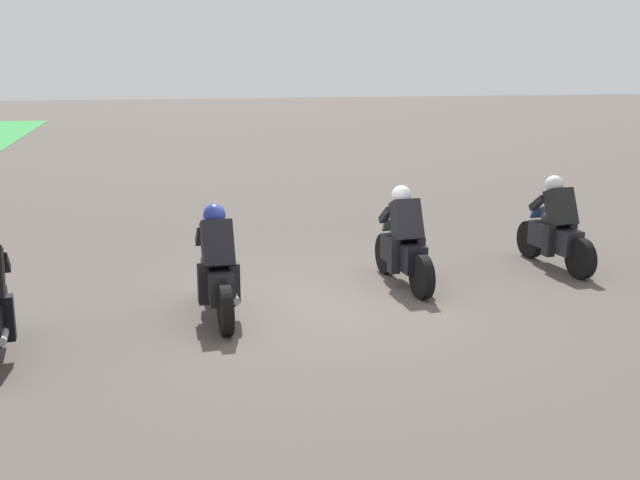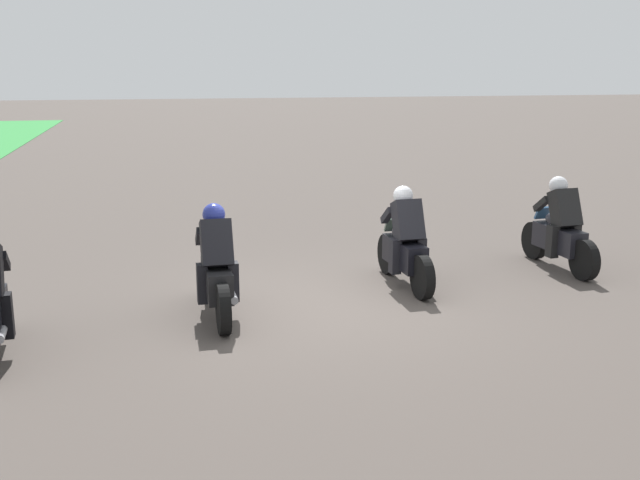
# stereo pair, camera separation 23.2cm
# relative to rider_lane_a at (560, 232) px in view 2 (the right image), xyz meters

# --- Properties ---
(ground_plane) EXTENTS (120.00, 120.00, 0.00)m
(ground_plane) POSITION_rel_rider_lane_a_xyz_m (-1.10, 4.19, -0.62)
(ground_plane) COLOR #4D453F
(rider_lane_a) EXTENTS (2.04, 0.56, 1.51)m
(rider_lane_a) POSITION_rel_rider_lane_a_xyz_m (0.00, 0.00, 0.00)
(rider_lane_a) COLOR black
(rider_lane_a) RESTS_ON ground_plane
(rider_lane_b) EXTENTS (2.04, 0.55, 1.51)m
(rider_lane_b) POSITION_rel_rider_lane_a_xyz_m (-0.43, 2.75, 0.00)
(rider_lane_b) COLOR black
(rider_lane_b) RESTS_ON ground_plane
(rider_lane_c) EXTENTS (2.04, 0.55, 1.51)m
(rider_lane_c) POSITION_rel_rider_lane_a_xyz_m (-1.32, 5.62, 0.00)
(rider_lane_c) COLOR black
(rider_lane_c) RESTS_ON ground_plane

